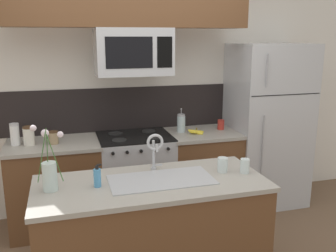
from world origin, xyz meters
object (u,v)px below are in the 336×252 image
storage_jar_tall (15,134)px  drinking_glass (223,165)px  microwave (133,52)px  storage_jar_short (54,137)px  coffee_tin (221,125)px  spare_glass (245,166)px  sink_faucet (155,147)px  french_press (181,123)px  flower_vase (50,173)px  banana_bunch (196,132)px  dish_soap_bottle (97,177)px  stove_range (136,177)px  storage_jar_medium (29,136)px  refrigerator (266,125)px

storage_jar_tall → drinking_glass: size_ratio=1.87×
microwave → storage_jar_short: microwave is taller
coffee_tin → spare_glass: spare_glass is taller
microwave → spare_glass: bearing=-64.0°
sink_faucet → coffee_tin: bearing=46.7°
french_press → flower_vase: size_ratio=0.58×
storage_jar_tall → storage_jar_short: storage_jar_tall is taller
storage_jar_tall → sink_faucet: size_ratio=0.70×
storage_jar_short → banana_bunch: (1.48, -0.03, -0.04)m
dish_soap_bottle → french_press: bearing=51.5°
banana_bunch → flower_vase: bearing=-142.1°
banana_bunch → drinking_glass: drinking_glass is taller
stove_range → storage_jar_medium: size_ratio=5.01×
storage_jar_tall → sink_faucet: sink_faucet is taller
refrigerator → stove_range: bearing=-179.3°
refrigerator → drinking_glass: bearing=-131.8°
coffee_tin → drinking_glass: 1.37m
dish_soap_bottle → flower_vase: size_ratio=0.36×
spare_glass → flower_vase: bearing=177.7°
storage_jar_tall → storage_jar_medium: 0.13m
stove_range → french_press: (0.53, 0.06, 0.55)m
stove_range → coffee_tin: (1.00, 0.05, 0.50)m
storage_jar_medium → spare_glass: (1.65, -1.26, -0.04)m
french_press → banana_bunch: bearing=-41.9°
microwave → dish_soap_bottle: size_ratio=4.51×
storage_jar_short → coffee_tin: (1.81, 0.09, -0.01)m
dish_soap_bottle → drinking_glass: 0.96m
stove_range → banana_bunch: banana_bunch is taller
microwave → storage_jar_medium: bearing=179.8°
banana_bunch → sink_faucet: sink_faucet is taller
stove_range → storage_jar_medium: (-1.04, -0.02, 0.54)m
flower_vase → storage_jar_medium: bearing=100.3°
flower_vase → storage_jar_short: bearing=89.6°
french_press → coffee_tin: 0.47m
sink_faucet → spare_glass: 0.71m
stove_range → sink_faucet: size_ratio=3.04×
drinking_glass → flower_vase: (-1.28, -0.01, 0.06)m
microwave → flower_vase: size_ratio=1.61×
storage_jar_short → coffee_tin: 1.81m
spare_glass → sink_faucet: bearing=161.6°
banana_bunch → french_press: size_ratio=0.71×
stove_range → flower_vase: bearing=-123.9°
storage_jar_medium → sink_faucet: sink_faucet is taller
banana_bunch → spare_glass: 1.22m
stove_range → drinking_glass: 1.39m
storage_jar_short → spare_glass: 1.89m
french_press → dish_soap_bottle: bearing=-128.5°
refrigerator → drinking_glass: (-1.10, -1.23, 0.04)m
storage_jar_tall → drinking_glass: (1.62, -1.23, -0.05)m
microwave → coffee_tin: microwave is taller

